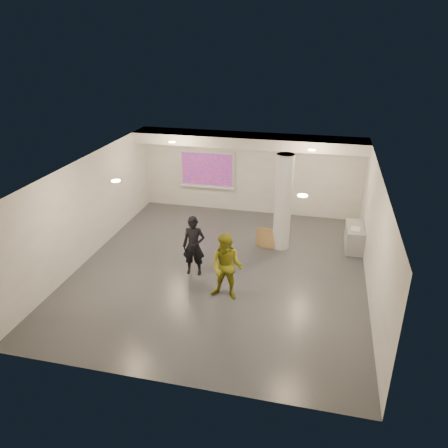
% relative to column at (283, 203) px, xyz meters
% --- Properties ---
extents(floor, '(8.00, 9.00, 0.01)m').
position_rel_column_xyz_m(floor, '(-1.50, -1.80, -1.50)').
color(floor, '#373B3F').
rests_on(floor, ground).
extents(ceiling, '(8.00, 9.00, 0.01)m').
position_rel_column_xyz_m(ceiling, '(-1.50, -1.80, 1.50)').
color(ceiling, silver).
rests_on(ceiling, floor).
extents(wall_back, '(8.00, 0.01, 3.00)m').
position_rel_column_xyz_m(wall_back, '(-1.50, 2.70, 0.00)').
color(wall_back, beige).
rests_on(wall_back, floor).
extents(wall_front, '(8.00, 0.01, 3.00)m').
position_rel_column_xyz_m(wall_front, '(-1.50, -6.30, 0.00)').
color(wall_front, beige).
rests_on(wall_front, floor).
extents(wall_left, '(0.01, 9.00, 3.00)m').
position_rel_column_xyz_m(wall_left, '(-5.50, -1.80, 0.00)').
color(wall_left, beige).
rests_on(wall_left, floor).
extents(wall_right, '(0.01, 9.00, 3.00)m').
position_rel_column_xyz_m(wall_right, '(2.50, -1.80, 0.00)').
color(wall_right, beige).
rests_on(wall_right, floor).
extents(soffit_band, '(8.00, 1.10, 0.36)m').
position_rel_column_xyz_m(soffit_band, '(-1.50, 2.15, 1.32)').
color(soffit_band, silver).
rests_on(soffit_band, ceiling).
extents(downlight_nw, '(0.22, 0.22, 0.02)m').
position_rel_column_xyz_m(downlight_nw, '(-3.70, 0.70, 1.48)').
color(downlight_nw, '#F2B97B').
rests_on(downlight_nw, ceiling).
extents(downlight_ne, '(0.22, 0.22, 0.02)m').
position_rel_column_xyz_m(downlight_ne, '(0.70, 0.70, 1.48)').
color(downlight_ne, '#F2B97B').
rests_on(downlight_ne, ceiling).
extents(downlight_sw, '(0.22, 0.22, 0.02)m').
position_rel_column_xyz_m(downlight_sw, '(-3.70, -3.30, 1.48)').
color(downlight_sw, '#F2B97B').
rests_on(downlight_sw, ceiling).
extents(downlight_se, '(0.22, 0.22, 0.02)m').
position_rel_column_xyz_m(downlight_se, '(0.70, -3.30, 1.48)').
color(downlight_se, '#F2B97B').
rests_on(downlight_se, ceiling).
extents(column, '(0.52, 0.52, 3.00)m').
position_rel_column_xyz_m(column, '(0.00, 0.00, 0.00)').
color(column, silver).
rests_on(column, floor).
extents(projection_screen, '(2.10, 0.13, 1.42)m').
position_rel_column_xyz_m(projection_screen, '(-3.10, 2.65, 0.03)').
color(projection_screen, silver).
rests_on(projection_screen, wall_back).
extents(credenza, '(0.55, 1.27, 0.73)m').
position_rel_column_xyz_m(credenza, '(2.22, 0.47, -1.13)').
color(credenza, gray).
rests_on(credenza, floor).
extents(papers_stack, '(0.33, 0.39, 0.02)m').
position_rel_column_xyz_m(papers_stack, '(2.21, 0.26, -0.76)').
color(papers_stack, silver).
rests_on(papers_stack, credenza).
extents(cardboard_back, '(0.55, 0.20, 0.59)m').
position_rel_column_xyz_m(cardboard_back, '(-0.50, -0.02, -1.21)').
color(cardboard_back, olive).
rests_on(cardboard_back, floor).
extents(cardboard_front, '(0.49, 0.20, 0.52)m').
position_rel_column_xyz_m(cardboard_front, '(-0.40, -0.13, -1.24)').
color(cardboard_front, olive).
rests_on(cardboard_front, floor).
extents(woman, '(0.65, 0.46, 1.70)m').
position_rel_column_xyz_m(woman, '(-2.17, -2.16, -0.65)').
color(woman, black).
rests_on(woman, floor).
extents(man, '(0.93, 0.77, 1.77)m').
position_rel_column_xyz_m(man, '(-1.03, -3.14, -0.62)').
color(man, olive).
rests_on(man, floor).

